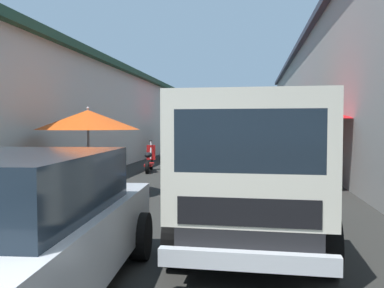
{
  "coord_description": "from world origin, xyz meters",
  "views": [
    {
      "loc": [
        -1.64,
        -1.39,
        1.71
      ],
      "look_at": [
        9.85,
        0.29,
        1.17
      ],
      "focal_mm": 38.38,
      "sensor_mm": 36.0,
      "label": 1
    }
  ],
  "objects_px": {
    "plastic_stool": "(234,179)",
    "fruit_stall_near_right": "(277,127)",
    "fruit_stall_far_right": "(257,122)",
    "fruit_stall_mid_lane": "(182,128)",
    "parked_scooter": "(149,159)",
    "hatchback_car": "(22,228)",
    "vendor_by_crates": "(177,146)",
    "delivery_truck": "(252,176)",
    "fruit_stall_far_left": "(87,126)",
    "fruit_stall_near_left": "(308,123)"
  },
  "relations": [
    {
      "from": "fruit_stall_far_right",
      "to": "delivery_truck",
      "type": "height_order",
      "value": "fruit_stall_far_right"
    },
    {
      "from": "fruit_stall_mid_lane",
      "to": "plastic_stool",
      "type": "xyz_separation_m",
      "value": [
        -9.69,
        -3.03,
        -1.24
      ]
    },
    {
      "from": "fruit_stall_far_right",
      "to": "fruit_stall_mid_lane",
      "type": "distance_m",
      "value": 7.26
    },
    {
      "from": "parked_scooter",
      "to": "delivery_truck",
      "type": "bearing_deg",
      "value": -157.89
    },
    {
      "from": "delivery_truck",
      "to": "plastic_stool",
      "type": "relative_size",
      "value": 11.42
    },
    {
      "from": "fruit_stall_mid_lane",
      "to": "vendor_by_crates",
      "type": "xyz_separation_m",
      "value": [
        -5.52,
        -0.78,
        -0.61
      ]
    },
    {
      "from": "fruit_stall_far_left",
      "to": "fruit_stall_mid_lane",
      "type": "xyz_separation_m",
      "value": [
        10.85,
        -0.44,
        -0.11
      ]
    },
    {
      "from": "fruit_stall_near_left",
      "to": "hatchback_car",
      "type": "height_order",
      "value": "fruit_stall_near_left"
    },
    {
      "from": "delivery_truck",
      "to": "vendor_by_crates",
      "type": "relative_size",
      "value": 3.0
    },
    {
      "from": "fruit_stall_mid_lane",
      "to": "plastic_stool",
      "type": "bearing_deg",
      "value": -162.65
    },
    {
      "from": "fruit_stall_far_left",
      "to": "fruit_stall_far_right",
      "type": "height_order",
      "value": "fruit_stall_far_right"
    },
    {
      "from": "fruit_stall_near_left",
      "to": "plastic_stool",
      "type": "xyz_separation_m",
      "value": [
        -1.11,
        1.95,
        -1.43
      ]
    },
    {
      "from": "fruit_stall_mid_lane",
      "to": "fruit_stall_near_left",
      "type": "relative_size",
      "value": 0.81
    },
    {
      "from": "fruit_stall_near_right",
      "to": "parked_scooter",
      "type": "height_order",
      "value": "fruit_stall_near_right"
    },
    {
      "from": "fruit_stall_near_right",
      "to": "delivery_truck",
      "type": "height_order",
      "value": "fruit_stall_near_right"
    },
    {
      "from": "fruit_stall_near_left",
      "to": "delivery_truck",
      "type": "distance_m",
      "value": 6.37
    },
    {
      "from": "delivery_truck",
      "to": "fruit_stall_far_left",
      "type": "bearing_deg",
      "value": 45.23
    },
    {
      "from": "fruit_stall_far_left",
      "to": "plastic_stool",
      "type": "distance_m",
      "value": 3.9
    },
    {
      "from": "fruit_stall_near_left",
      "to": "hatchback_car",
      "type": "bearing_deg",
      "value": 155.39
    },
    {
      "from": "fruit_stall_near_left",
      "to": "plastic_stool",
      "type": "distance_m",
      "value": 2.66
    },
    {
      "from": "fruit_stall_near_right",
      "to": "delivery_truck",
      "type": "distance_m",
      "value": 14.6
    },
    {
      "from": "parked_scooter",
      "to": "plastic_stool",
      "type": "relative_size",
      "value": 3.88
    },
    {
      "from": "fruit_stall_mid_lane",
      "to": "vendor_by_crates",
      "type": "relative_size",
      "value": 1.31
    },
    {
      "from": "fruit_stall_far_right",
      "to": "parked_scooter",
      "type": "distance_m",
      "value": 4.16
    },
    {
      "from": "delivery_truck",
      "to": "hatchback_car",
      "type": "bearing_deg",
      "value": 130.79
    },
    {
      "from": "hatchback_car",
      "to": "fruit_stall_far_left",
      "type": "bearing_deg",
      "value": 16.9
    },
    {
      "from": "delivery_truck",
      "to": "parked_scooter",
      "type": "relative_size",
      "value": 2.94
    },
    {
      "from": "fruit_stall_far_left",
      "to": "delivery_truck",
      "type": "relative_size",
      "value": 0.5
    },
    {
      "from": "fruit_stall_near_left",
      "to": "parked_scooter",
      "type": "distance_m",
      "value": 6.16
    },
    {
      "from": "parked_scooter",
      "to": "plastic_stool",
      "type": "distance_m",
      "value": 5.25
    },
    {
      "from": "fruit_stall_near_right",
      "to": "delivery_truck",
      "type": "relative_size",
      "value": 0.44
    },
    {
      "from": "fruit_stall_near_left",
      "to": "parked_scooter",
      "type": "relative_size",
      "value": 1.58
    },
    {
      "from": "vendor_by_crates",
      "to": "fruit_stall_far_left",
      "type": "bearing_deg",
      "value": 167.11
    },
    {
      "from": "hatchback_car",
      "to": "parked_scooter",
      "type": "distance_m",
      "value": 11.13
    },
    {
      "from": "vendor_by_crates",
      "to": "hatchback_car",
      "type": "bearing_deg",
      "value": -177.29
    },
    {
      "from": "fruit_stall_near_right",
      "to": "plastic_stool",
      "type": "relative_size",
      "value": 5.0
    },
    {
      "from": "fruit_stall_near_left",
      "to": "delivery_truck",
      "type": "relative_size",
      "value": 0.54
    },
    {
      "from": "plastic_stool",
      "to": "fruit_stall_near_right",
      "type": "bearing_deg",
      "value": -9.73
    },
    {
      "from": "fruit_stall_mid_lane",
      "to": "plastic_stool",
      "type": "height_order",
      "value": "fruit_stall_mid_lane"
    },
    {
      "from": "fruit_stall_near_right",
      "to": "hatchback_car",
      "type": "distance_m",
      "value": 16.77
    },
    {
      "from": "fruit_stall_near_right",
      "to": "fruit_stall_mid_lane",
      "type": "relative_size",
      "value": 1.0
    },
    {
      "from": "fruit_stall_mid_lane",
      "to": "parked_scooter",
      "type": "height_order",
      "value": "fruit_stall_mid_lane"
    },
    {
      "from": "fruit_stall_far_right",
      "to": "plastic_stool",
      "type": "bearing_deg",
      "value": 170.14
    },
    {
      "from": "parked_scooter",
      "to": "vendor_by_crates",
      "type": "bearing_deg",
      "value": -86.21
    },
    {
      "from": "fruit_stall_far_left",
      "to": "fruit_stall_mid_lane",
      "type": "height_order",
      "value": "fruit_stall_mid_lane"
    },
    {
      "from": "fruit_stall_mid_lane",
      "to": "hatchback_car",
      "type": "distance_m",
      "value": 16.67
    },
    {
      "from": "fruit_stall_far_right",
      "to": "fruit_stall_near_right",
      "type": "relative_size",
      "value": 1.07
    },
    {
      "from": "vendor_by_crates",
      "to": "fruit_stall_mid_lane",
      "type": "bearing_deg",
      "value": 8.05
    },
    {
      "from": "fruit_stall_mid_lane",
      "to": "fruit_stall_near_left",
      "type": "xyz_separation_m",
      "value": [
        -8.58,
        -4.98,
        0.19
      ]
    },
    {
      "from": "hatchback_car",
      "to": "fruit_stall_mid_lane",
      "type": "bearing_deg",
      "value": 4.5
    }
  ]
}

